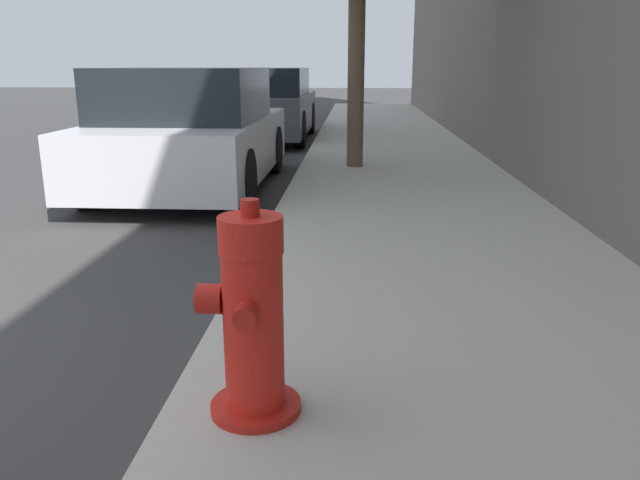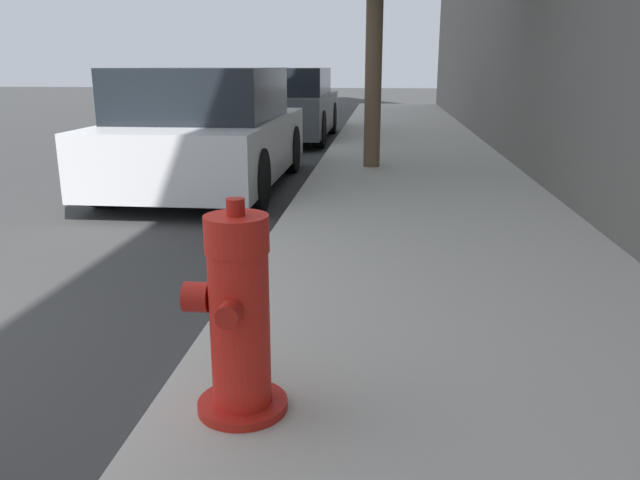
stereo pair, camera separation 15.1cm
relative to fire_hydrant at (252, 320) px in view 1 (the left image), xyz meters
The scene contains 4 objects.
sidewalk_slab 1.12m from the fire_hydrant, 19.41° to the left, with size 2.66×40.00×0.16m.
fire_hydrant is the anchor object (origin of this frame).
parked_car_near 5.50m from the fire_hydrant, 106.89° to the left, with size 1.85×3.86×1.43m.
parked_car_mid 10.54m from the fire_hydrant, 97.63° to the left, with size 1.70×4.04×1.41m.
Camera 1 is at (2.76, -2.49, 1.46)m, focal length 35.00 mm.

